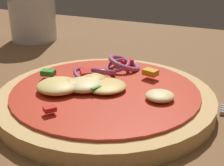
# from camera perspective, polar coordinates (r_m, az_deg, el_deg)

# --- Properties ---
(dining_table) EXTENTS (1.34, 0.84, 0.03)m
(dining_table) POSITION_cam_1_polar(r_m,az_deg,el_deg) (0.39, -8.64, -4.00)
(dining_table) COLOR brown
(dining_table) RESTS_ON ground
(pizza) EXTENTS (0.23, 0.23, 0.04)m
(pizza) POSITION_cam_1_polar(r_m,az_deg,el_deg) (0.35, -1.59, -2.43)
(pizza) COLOR tan
(pizza) RESTS_ON dining_table
(beer_glass) EXTENTS (0.08, 0.08, 0.13)m
(beer_glass) POSITION_cam_1_polar(r_m,az_deg,el_deg) (0.63, -13.60, 12.36)
(beer_glass) COLOR silver
(beer_glass) RESTS_ON dining_table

